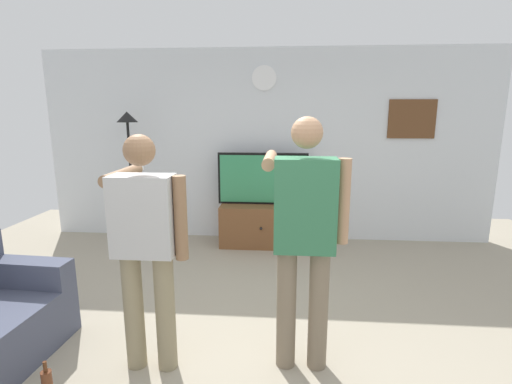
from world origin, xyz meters
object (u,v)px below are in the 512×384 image
Objects in this scene: framed_picture at (412,119)px; floor_lamp at (129,151)px; wall_clock at (264,78)px; person_standing_nearer_couch at (304,231)px; tv_stand at (262,224)px; television at (263,179)px; person_standing_nearer_lamp at (146,241)px.

floor_lamp is (-3.84, -0.38, -0.42)m from framed_picture.
person_standing_nearer_couch is at bearing -81.14° from wall_clock.
tv_stand is 3.43× the size of wall_clock.
framed_picture is at bearing 61.48° from person_standing_nearer_couch.
wall_clock is 2.10m from floor_lamp.
person_standing_nearer_lamp is at bearing -103.25° from television.
television is at bearing 90.00° from tv_stand.
wall_clock is at bearing -179.86° from framed_picture.
person_standing_nearer_couch is (2.27, -2.51, -0.28)m from floor_lamp.
person_standing_nearer_couch is (-1.57, -2.88, -0.71)m from framed_picture.
wall_clock is (0.00, 0.24, 1.36)m from television.
television reaches higher than tv_stand.
tv_stand is 0.65m from television.
television is 3.68× the size of wall_clock.
tv_stand is 0.93× the size of television.
television is 1.38m from wall_clock.
framed_picture reaches higher than tv_stand.
wall_clock reaches higher than floor_lamp.
floor_lamp is at bearing -177.48° from tv_stand.
wall_clock is 3.32m from person_standing_nearer_lamp.
television is 2.68m from person_standing_nearer_couch.
floor_lamp is at bearing -176.02° from television.
person_standing_nearer_couch is (0.45, -2.88, -1.26)m from wall_clock.
framed_picture is 4.07m from person_standing_nearer_lamp.
television is (-0.00, 0.05, 0.64)m from tv_stand.
wall_clock reaches higher than person_standing_nearer_lamp.
framed_picture is 0.35× the size of person_standing_nearer_couch.
framed_picture is (2.02, 0.25, 0.81)m from television.
person_standing_nearer_lamp is at bearing -103.48° from tv_stand.
floor_lamp is at bearing -168.51° from wall_clock.
person_standing_nearer_couch is at bearing 4.85° from person_standing_nearer_lamp.
wall_clock is 0.19× the size of person_standing_nearer_couch.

